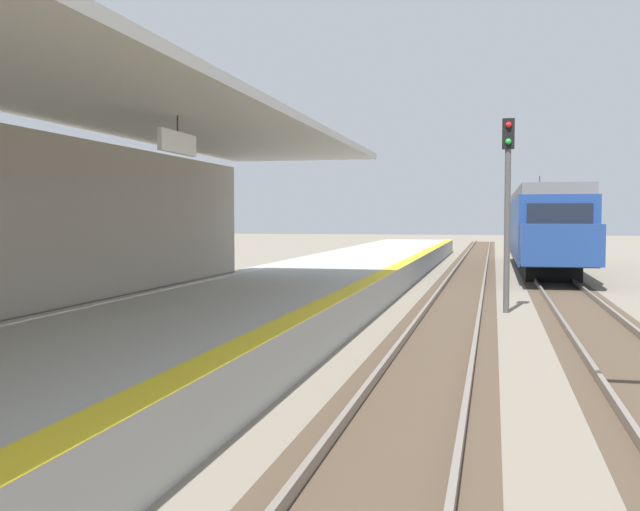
{
  "coord_description": "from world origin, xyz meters",
  "views": [
    {
      "loc": [
        2.96,
        -0.01,
        2.58
      ],
      "look_at": [
        0.85,
        8.99,
        2.1
      ],
      "focal_mm": 41.72,
      "sensor_mm": 36.0,
      "label": 1
    }
  ],
  "objects": [
    {
      "name": "station_platform",
      "position": [
        -2.5,
        16.0,
        0.45
      ],
      "size": [
        5.0,
        80.0,
        0.91
      ],
      "color": "#A8A8A3",
      "rests_on": "ground"
    },
    {
      "name": "track_pair_nearest_platform",
      "position": [
        1.9,
        20.0,
        0.05
      ],
      "size": [
        2.34,
        120.0,
        0.16
      ],
      "color": "#4C3D2D",
      "rests_on": "ground"
    },
    {
      "name": "track_pair_middle",
      "position": [
        5.3,
        20.0,
        0.05
      ],
      "size": [
        2.34,
        120.0,
        0.16
      ],
      "color": "#4C3D2D",
      "rests_on": "ground"
    },
    {
      "name": "approaching_train",
      "position": [
        5.3,
        37.06,
        2.18
      ],
      "size": [
        2.93,
        19.6,
        4.76
      ],
      "color": "navy",
      "rests_on": "ground"
    },
    {
      "name": "rail_signal_post",
      "position": [
        3.31,
        20.54,
        3.19
      ],
      "size": [
        0.32,
        0.34,
        5.2
      ],
      "color": "#4C4C4C",
      "rests_on": "ground"
    }
  ]
}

